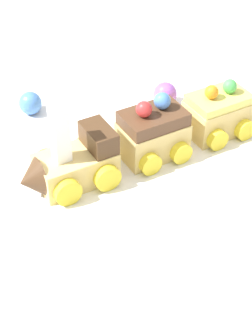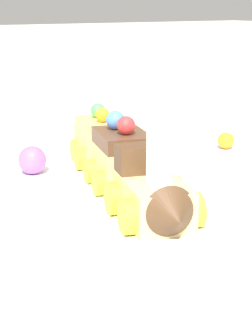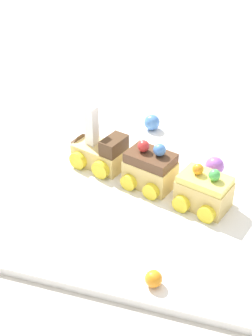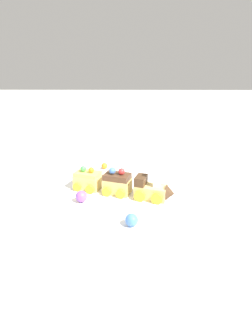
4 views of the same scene
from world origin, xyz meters
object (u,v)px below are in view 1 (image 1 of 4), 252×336
at_px(cake_car_lemon, 218,114).
at_px(gumball_purple, 165,94).
at_px(cake_train_locomotive, 70,164).
at_px(gumball_blue, 30,103).
at_px(cake_car_chocolate, 153,134).

height_order(cake_car_lemon, gumball_purple, cake_car_lemon).
bearing_deg(cake_train_locomotive, cake_car_lemon, -180.00).
distance_m(cake_train_locomotive, gumball_blue, 0.15).
relative_size(cake_car_chocolate, gumball_purple, 2.75).
relative_size(cake_car_lemon, gumball_purple, 2.75).
height_order(cake_train_locomotive, gumball_purple, cake_train_locomotive).
bearing_deg(cake_car_lemon, cake_train_locomotive, 0.00).
bearing_deg(gumball_blue, cake_car_chocolate, 103.42).
bearing_deg(gumball_blue, cake_train_locomotive, 67.04).
bearing_deg(cake_train_locomotive, cake_car_chocolate, -179.95).
distance_m(cake_train_locomotive, cake_car_lemon, 0.20).
bearing_deg(cake_car_chocolate, gumball_purple, -130.26).
height_order(cake_car_chocolate, gumball_blue, cake_car_chocolate).
xyz_separation_m(cake_car_lemon, gumball_purple, (-0.00, -0.09, -0.01)).
distance_m(cake_car_chocolate, cake_car_lemon, 0.09).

